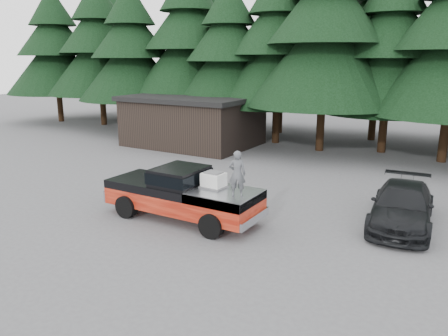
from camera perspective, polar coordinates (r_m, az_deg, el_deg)
The scene contains 8 objects.
ground at distance 15.41m, azimuth -1.77°, elevation -7.67°, with size 120.00×120.00×0.00m, color #4E4E50.
pickup_truck at distance 16.00m, azimuth -5.43°, elevation -4.35°, with size 6.00×2.04×1.33m, color #D34222, non-canonical shape.
truck_cab at distance 15.78m, azimuth -5.80°, elevation -0.98°, with size 1.66×1.90×0.59m, color black.
air_compressor at distance 15.19m, azimuth -1.36°, elevation -1.67°, with size 0.74×0.61×0.51m, color silver.
man_on_bed at distance 14.10m, azimuth 1.72°, elevation -0.76°, with size 0.56×0.37×1.54m, color #4C4E52.
parked_car at distance 16.53m, azimuth 22.23°, elevation -4.58°, with size 2.00×4.93×1.43m, color black.
utility_building at distance 29.56m, azimuth -4.05°, elevation 6.25°, with size 8.40×6.40×3.30m.
treeline at distance 30.20m, azimuth 17.53°, elevation 17.35°, with size 60.15×16.05×17.50m.
Camera 1 is at (7.71, -12.04, 5.74)m, focal length 35.00 mm.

